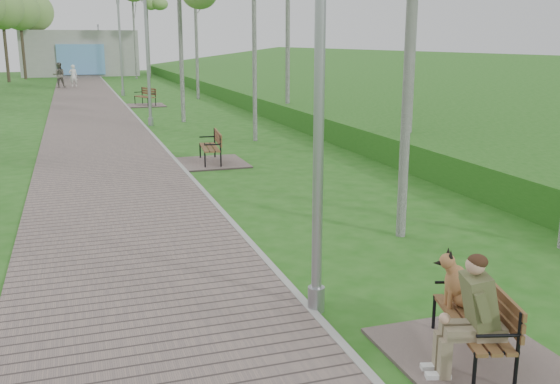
# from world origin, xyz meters

# --- Properties ---
(ground) EXTENTS (120.00, 120.00, 0.00)m
(ground) POSITION_xyz_m (0.00, 0.00, 0.00)
(ground) COLOR #205D14
(ground) RESTS_ON ground
(walkway) EXTENTS (3.50, 67.00, 0.04)m
(walkway) POSITION_xyz_m (-1.75, 21.50, 0.02)
(walkway) COLOR #6D5C58
(walkway) RESTS_ON ground
(kerb) EXTENTS (0.10, 67.00, 0.05)m
(kerb) POSITION_xyz_m (0.00, 21.50, 0.03)
(kerb) COLOR #999993
(kerb) RESTS_ON ground
(embankment) EXTENTS (14.00, 70.00, 1.60)m
(embankment) POSITION_xyz_m (12.00, 20.00, 0.00)
(embankment) COLOR #417C2C
(embankment) RESTS_ON ground
(building_north) EXTENTS (10.00, 5.20, 4.00)m
(building_north) POSITION_xyz_m (-1.50, 50.97, 1.99)
(building_north) COLOR #9E9E99
(building_north) RESTS_ON ground
(bench_main) EXTENTS (1.62, 1.79, 1.41)m
(bench_main) POSITION_xyz_m (1.06, -5.04, 0.39)
(bench_main) COLOR #6D5C58
(bench_main) RESTS_ON ground
(bench_second) EXTENTS (1.70, 1.88, 1.04)m
(bench_second) POSITION_xyz_m (0.81, 5.88, 0.19)
(bench_second) COLOR #6D5C58
(bench_second) RESTS_ON ground
(bench_third) EXTENTS (1.75, 1.94, 1.07)m
(bench_third) POSITION_xyz_m (0.91, 21.37, 0.20)
(bench_third) COLOR #6D5C58
(bench_third) RESTS_ON ground
(lamp_post_near) EXTENTS (0.20, 0.20, 5.18)m
(lamp_post_near) POSITION_xyz_m (0.07, -3.44, 2.42)
(lamp_post_near) COLOR #95979C
(lamp_post_near) RESTS_ON ground
(lamp_post_second) EXTENTS (0.20, 0.20, 5.09)m
(lamp_post_second) POSITION_xyz_m (0.26, 13.89, 2.38)
(lamp_post_second) COLOR #95979C
(lamp_post_second) RESTS_ON ground
(lamp_post_third) EXTENTS (0.21, 0.21, 5.36)m
(lamp_post_third) POSITION_xyz_m (0.35, 27.67, 2.51)
(lamp_post_third) COLOR #95979C
(lamp_post_third) RESTS_ON ground
(lamp_post_far) EXTENTS (0.18, 0.18, 4.54)m
(lamp_post_far) POSITION_xyz_m (0.22, 50.71, 2.12)
(lamp_post_far) COLOR #95979C
(lamp_post_far) RESTS_ON ground
(pedestrian_near) EXTENTS (0.62, 0.47, 1.51)m
(pedestrian_near) POSITION_xyz_m (-2.29, 35.82, 0.76)
(pedestrian_near) COLOR white
(pedestrian_near) RESTS_ON ground
(pedestrian_far) EXTENTS (0.83, 0.65, 1.69)m
(pedestrian_far) POSITION_xyz_m (-3.20, 35.29, 0.84)
(pedestrian_far) COLOR gray
(pedestrian_far) RESTS_ON ground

